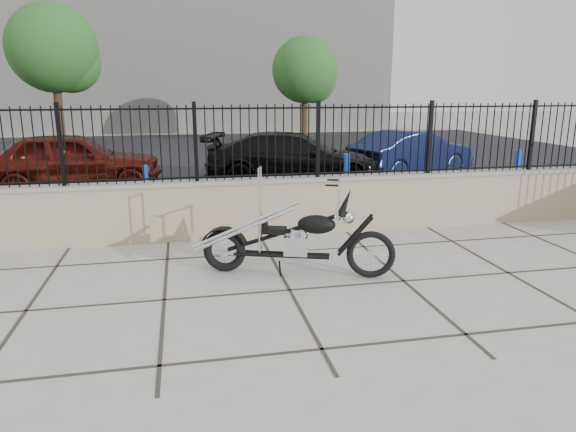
# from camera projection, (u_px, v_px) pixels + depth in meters

# --- Properties ---
(ground_plane) EXTENTS (90.00, 90.00, 0.00)m
(ground_plane) POSITION_uv_depth(u_px,v_px,m) (290.00, 290.00, 6.29)
(ground_plane) COLOR #99968E
(ground_plane) RESTS_ON ground
(parking_lot) EXTENTS (30.00, 30.00, 0.00)m
(parking_lot) POSITION_uv_depth(u_px,v_px,m) (218.00, 158.00, 18.17)
(parking_lot) COLOR black
(parking_lot) RESTS_ON ground
(retaining_wall) EXTENTS (14.00, 0.36, 0.96)m
(retaining_wall) POSITION_uv_depth(u_px,v_px,m) (259.00, 207.00, 8.55)
(retaining_wall) COLOR gray
(retaining_wall) RESTS_ON ground_plane
(iron_fence) EXTENTS (14.00, 0.08, 1.20)m
(iron_fence) POSITION_uv_depth(u_px,v_px,m) (258.00, 142.00, 8.29)
(iron_fence) COLOR black
(iron_fence) RESTS_ON retaining_wall
(background_building) EXTENTS (22.00, 6.00, 8.00)m
(background_building) POSITION_uv_depth(u_px,v_px,m) (199.00, 61.00, 30.51)
(background_building) COLOR beige
(background_building) RESTS_ON ground_plane
(chopper_motorcycle) EXTENTS (2.43, 1.19, 1.46)m
(chopper_motorcycle) POSITION_uv_depth(u_px,v_px,m) (293.00, 221.00, 6.65)
(chopper_motorcycle) COLOR black
(chopper_motorcycle) RESTS_ON ground_plane
(car_red) EXTENTS (4.26, 1.94, 1.42)m
(car_red) POSITION_uv_depth(u_px,v_px,m) (72.00, 161.00, 12.35)
(car_red) COLOR #3E0E08
(car_red) RESTS_ON parking_lot
(car_black) EXTENTS (4.89, 3.08, 1.32)m
(car_black) POSITION_uv_depth(u_px,v_px,m) (295.00, 158.00, 13.15)
(car_black) COLOR black
(car_black) RESTS_ON parking_lot
(car_blue) EXTENTS (4.06, 2.73, 1.26)m
(car_blue) POSITION_uv_depth(u_px,v_px,m) (412.00, 153.00, 14.48)
(car_blue) COLOR #10173D
(car_blue) RESTS_ON parking_lot
(bollard_a) EXTENTS (0.12, 0.12, 0.91)m
(bollard_a) POSITION_uv_depth(u_px,v_px,m) (146.00, 187.00, 10.40)
(bollard_a) COLOR #0C36C1
(bollard_a) RESTS_ON ground_plane
(bollard_b) EXTENTS (0.13, 0.13, 1.06)m
(bollard_b) POSITION_uv_depth(u_px,v_px,m) (346.00, 178.00, 10.99)
(bollard_b) COLOR #0C31C2
(bollard_b) RESTS_ON ground_plane
(bollard_c) EXTENTS (0.14, 0.14, 1.06)m
(bollard_c) POSITION_uv_depth(u_px,v_px,m) (516.00, 173.00, 11.67)
(bollard_c) COLOR #0C52B5
(bollard_c) RESTS_ON ground_plane
(tree_left) EXTENTS (3.47, 3.47, 5.86)m
(tree_left) POSITION_uv_depth(u_px,v_px,m) (52.00, 44.00, 20.13)
(tree_left) COLOR #382619
(tree_left) RESTS_ON ground_plane
(tree_right) EXTENTS (2.78, 2.78, 4.69)m
(tree_right) POSITION_uv_depth(u_px,v_px,m) (305.00, 67.00, 21.66)
(tree_right) COLOR #382619
(tree_right) RESTS_ON ground_plane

